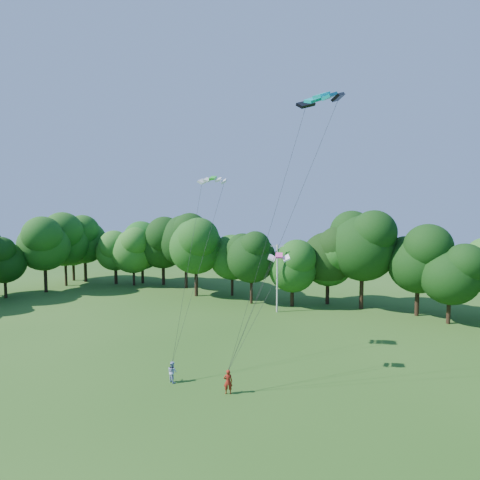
% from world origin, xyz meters
% --- Properties ---
extents(ground, '(160.00, 160.00, 0.00)m').
position_xyz_m(ground, '(0.00, 0.00, 0.00)').
color(ground, '#224E15').
rests_on(ground, ground).
extents(utility_pole, '(1.69, 0.63, 8.76)m').
position_xyz_m(utility_pole, '(-3.29, 30.65, 4.49)').
color(utility_pole, '#B6B7AE').
rests_on(utility_pole, ground).
extents(kite_flyer_left, '(0.77, 0.68, 1.76)m').
position_xyz_m(kite_flyer_left, '(1.54, 8.85, 0.88)').
color(kite_flyer_left, maroon).
rests_on(kite_flyer_left, ground).
extents(kite_flyer_right, '(0.93, 0.82, 1.60)m').
position_xyz_m(kite_flyer_right, '(-3.13, 8.52, 0.80)').
color(kite_flyer_right, '#9BAAD8').
rests_on(kite_flyer_right, ground).
extents(kite_teal, '(3.42, 2.19, 0.70)m').
position_xyz_m(kite_teal, '(6.96, 12.49, 21.00)').
color(kite_teal, '#05A4AB').
rests_on(kite_teal, ground).
extents(kite_green, '(2.70, 1.87, 0.44)m').
position_xyz_m(kite_green, '(-3.08, 14.56, 15.88)').
color(kite_green, green).
rests_on(kite_green, ground).
extents(kite_pink, '(1.84, 1.35, 0.38)m').
position_xyz_m(kite_pink, '(3.64, 13.25, 9.58)').
color(kite_pink, '#FF46A5').
rests_on(kite_pink, ground).
extents(tree_back_west, '(8.38, 8.38, 12.19)m').
position_xyz_m(tree_back_west, '(-31.95, 37.64, 7.61)').
color(tree_back_west, black).
rests_on(tree_back_west, ground).
extents(tree_back_center, '(8.11, 8.11, 11.79)m').
position_xyz_m(tree_back_center, '(1.44, 37.72, 7.36)').
color(tree_back_center, '#321C13').
rests_on(tree_back_center, ground).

